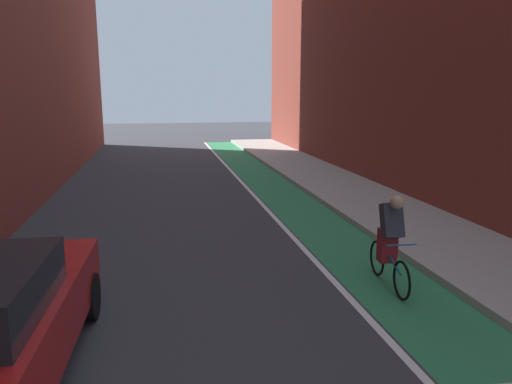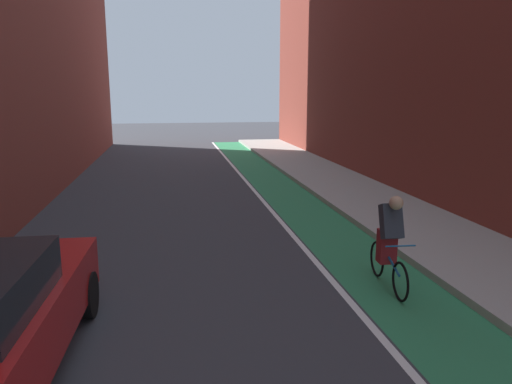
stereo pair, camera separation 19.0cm
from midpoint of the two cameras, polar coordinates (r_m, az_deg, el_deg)
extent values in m
plane|color=#38383D|center=(10.86, -6.16, -5.46)|extent=(83.41, 83.41, 0.00)
cube|color=#2D8451|center=(13.28, 6.29, -2.29)|extent=(1.60, 37.91, 0.00)
cube|color=white|center=(13.06, 2.49, -2.46)|extent=(0.12, 37.91, 0.00)
cube|color=#A8A59E|center=(14.00, 14.77, -1.59)|extent=(2.70, 37.91, 0.14)
cube|color=brown|center=(16.66, 20.89, 15.12)|extent=(2.40, 33.91, 8.81)
cylinder|color=black|center=(7.48, -18.52, -11.40)|extent=(0.25, 0.67, 0.66)
torus|color=black|center=(7.97, 17.24, -10.01)|extent=(0.08, 0.62, 0.62)
torus|color=black|center=(8.88, 14.60, -7.60)|extent=(0.08, 0.62, 0.62)
cylinder|color=#1966A5|center=(8.35, 15.93, -7.33)|extent=(0.11, 0.96, 0.33)
cylinder|color=#1966A5|center=(8.49, 15.50, -6.42)|extent=(0.04, 0.12, 0.55)
cylinder|color=#1966A5|center=(7.86, 17.25, -6.07)|extent=(0.48, 0.06, 0.02)
cube|color=maroon|center=(8.40, 15.72, -6.13)|extent=(0.30, 0.26, 0.56)
cube|color=#333842|center=(8.16, 16.22, -3.32)|extent=(0.35, 0.42, 0.60)
sphere|color=tan|center=(7.94, 16.78, -1.23)|extent=(0.22, 0.22, 0.22)
cube|color=#333842|center=(8.26, 15.91, -2.97)|extent=(0.28, 0.29, 0.39)
camera|label=1|loc=(0.10, -89.38, 0.13)|focal=34.11mm
camera|label=2|loc=(0.10, 90.62, -0.13)|focal=34.11mm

